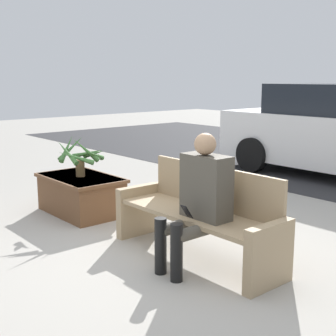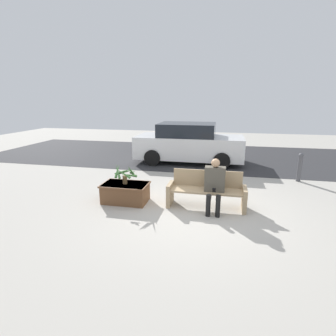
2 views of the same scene
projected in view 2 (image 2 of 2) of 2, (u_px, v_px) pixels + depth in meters
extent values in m
plane|color=#ADA89E|center=(195.00, 212.00, 5.90)|extent=(30.00, 30.00, 0.00)
cube|color=#2D2D30|center=(210.00, 156.00, 11.70)|extent=(20.00, 6.00, 0.01)
cube|color=tan|center=(170.00, 194.00, 6.28)|extent=(0.09, 0.53, 0.54)
cube|color=tan|center=(244.00, 199.00, 5.93)|extent=(0.09, 0.53, 0.54)
cube|color=tan|center=(206.00, 191.00, 6.07)|extent=(1.63, 0.49, 0.04)
cube|color=tan|center=(207.00, 178.00, 6.25)|extent=(1.63, 0.04, 0.41)
cube|color=#4C473D|center=(215.00, 179.00, 5.92)|extent=(0.46, 0.22, 0.57)
sphere|color=tan|center=(216.00, 163.00, 5.80)|extent=(0.19, 0.19, 0.19)
cylinder|color=#4C473D|center=(209.00, 196.00, 5.82)|extent=(0.11, 0.44, 0.11)
cylinder|color=#4C473D|center=(218.00, 197.00, 5.78)|extent=(0.11, 0.44, 0.11)
cylinder|color=black|center=(208.00, 205.00, 5.65)|extent=(0.10, 0.10, 0.49)
cylinder|color=black|center=(218.00, 206.00, 5.60)|extent=(0.10, 0.10, 0.49)
cube|color=black|center=(214.00, 190.00, 5.75)|extent=(0.07, 0.09, 0.12)
cube|color=brown|center=(126.00, 193.00, 6.45)|extent=(1.07, 0.65, 0.47)
cube|color=brown|center=(125.00, 185.00, 6.39)|extent=(1.12, 0.70, 0.04)
cylinder|color=brown|center=(125.00, 180.00, 6.36)|extent=(0.11, 0.11, 0.21)
cone|color=#427538|center=(131.00, 170.00, 6.26)|extent=(0.08, 0.36, 0.33)
cone|color=#427538|center=(133.00, 172.00, 6.39)|extent=(0.29, 0.39, 0.20)
cone|color=#427538|center=(127.00, 171.00, 6.52)|extent=(0.43, 0.08, 0.17)
cone|color=#427538|center=(123.00, 171.00, 6.51)|extent=(0.40, 0.28, 0.16)
cone|color=#427538|center=(117.00, 171.00, 6.32)|extent=(0.11, 0.39, 0.30)
cone|color=#427538|center=(118.00, 171.00, 6.24)|extent=(0.27, 0.34, 0.32)
cone|color=#427538|center=(123.00, 173.00, 6.13)|extent=(0.40, 0.11, 0.28)
cone|color=#427538|center=(129.00, 175.00, 6.16)|extent=(0.33, 0.36, 0.19)
cube|color=silver|center=(189.00, 147.00, 10.46)|extent=(4.18, 1.80, 0.85)
cube|color=black|center=(187.00, 130.00, 10.31)|extent=(2.17, 1.66, 0.50)
cylinder|color=black|center=(222.00, 161.00, 9.43)|extent=(0.61, 0.18, 0.61)
cylinder|color=black|center=(222.00, 152.00, 11.13)|extent=(0.61, 0.18, 0.61)
cylinder|color=black|center=(152.00, 158.00, 9.95)|extent=(0.61, 0.18, 0.61)
cylinder|color=black|center=(163.00, 149.00, 11.65)|extent=(0.61, 0.18, 0.61)
cylinder|color=#4C4C51|center=(299.00, 169.00, 8.04)|extent=(0.13, 0.13, 0.78)
sphere|color=#4C4C51|center=(301.00, 155.00, 7.93)|extent=(0.15, 0.15, 0.15)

